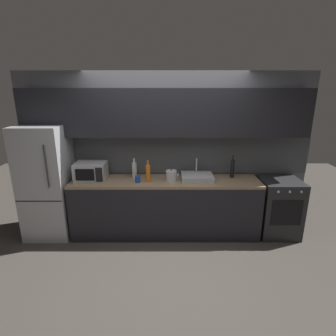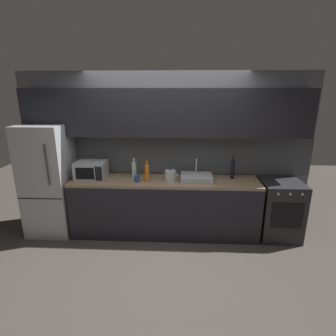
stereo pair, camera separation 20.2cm
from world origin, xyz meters
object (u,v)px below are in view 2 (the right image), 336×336
Objects in this scene: kettle at (170,176)px; mug_blue at (137,179)px; oven_range at (279,209)px; wine_bottle_dark at (233,169)px; microwave at (91,170)px; wine_bottle_clear at (134,170)px; wine_bottle_orange at (147,173)px; refrigerator at (49,180)px.

kettle reaches higher than mug_blue.
oven_range is 0.96m from wine_bottle_dark.
kettle is 0.55× the size of wine_bottle_dark.
mug_blue is at bearing -9.63° from microwave.
wine_bottle_clear is (-0.57, 0.15, 0.04)m from kettle.
wine_bottle_orange reaches higher than mug_blue.
wine_bottle_orange is (-0.35, -0.03, 0.05)m from kettle.
refrigerator reaches higher than wine_bottle_dark.
wine_bottle_dark reaches higher than oven_range.
oven_range is at bearing 2.70° from mug_blue.
wine_bottle_clear reaches higher than microwave.
wine_bottle_orange is 3.21× the size of mug_blue.
microwave reaches higher than mug_blue.
oven_range is 8.76× the size of mug_blue.
microwave reaches higher than oven_range.
microwave is 4.48× the size of mug_blue.
microwave is at bearing 173.72° from wine_bottle_orange.
microwave is at bearing 176.99° from kettle.
kettle is 0.63× the size of wine_bottle_clear.
oven_range is 2.25m from mug_blue.
mug_blue is at bearing -171.17° from wine_bottle_dark.
oven_range is at bearing 2.17° from wine_bottle_orange.
wine_bottle_orange is at bearing -38.99° from wine_bottle_clear.
wine_bottle_orange is at bearing -174.67° from kettle.
wine_bottle_clear is (1.33, 0.10, 0.16)m from refrigerator.
refrigerator reaches higher than wine_bottle_orange.
wine_bottle_dark is 1.14× the size of wine_bottle_clear.
refrigerator reaches higher than oven_range.
mug_blue is (-2.19, -0.10, 0.50)m from oven_range.
wine_bottle_dark is at bearing 8.74° from wine_bottle_orange.
refrigerator is 4.87× the size of wine_bottle_dark.
wine_bottle_dark is (0.95, 0.17, 0.07)m from kettle.
refrigerator is 3.62m from oven_range.
microwave reaches higher than kettle.
microwave is (-2.91, 0.02, 0.58)m from oven_range.
wine_bottle_clear is 0.95× the size of wine_bottle_orange.
wine_bottle_orange is (-1.30, -0.20, -0.01)m from wine_bottle_dark.
wine_bottle_clear is at bearing 7.57° from microwave.
microwave is at bearing 179.61° from oven_range.
microwave is 2.18m from wine_bottle_dark.
wine_bottle_clear is (0.65, 0.09, -0.01)m from microwave.
mug_blue reaches higher than oven_range.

